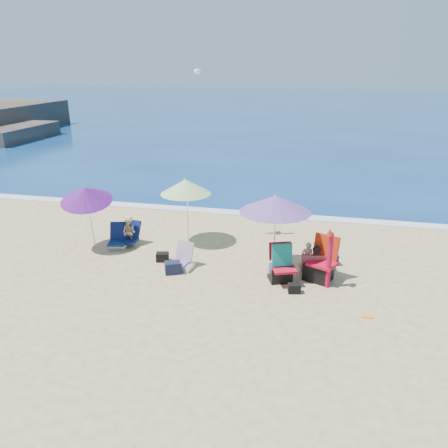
% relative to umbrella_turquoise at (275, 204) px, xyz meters
% --- Properties ---
extents(ground, '(120.00, 120.00, 0.00)m').
position_rel_umbrella_turquoise_xyz_m(ground, '(-0.92, -0.97, -1.70)').
color(ground, '#D8BC84').
rests_on(ground, ground).
extents(sea, '(120.00, 80.00, 0.12)m').
position_rel_umbrella_turquoise_xyz_m(sea, '(-0.92, 44.03, -1.75)').
color(sea, navy).
rests_on(sea, ground).
extents(foam, '(120.00, 0.50, 0.04)m').
position_rel_umbrella_turquoise_xyz_m(foam, '(-0.92, 4.13, -1.68)').
color(foam, white).
rests_on(foam, ground).
extents(umbrella_turquoise, '(1.82, 1.82, 1.94)m').
position_rel_umbrella_turquoise_xyz_m(umbrella_turquoise, '(0.00, 0.00, 0.00)').
color(umbrella_turquoise, white).
rests_on(umbrella_turquoise, ground).
extents(umbrella_striped, '(1.43, 1.43, 1.85)m').
position_rel_umbrella_turquoise_xyz_m(umbrella_striped, '(-2.57, 1.30, -0.09)').
color(umbrella_striped, white).
rests_on(umbrella_striped, ground).
extents(umbrella_blue, '(1.74, 1.77, 1.86)m').
position_rel_umbrella_turquoise_xyz_m(umbrella_blue, '(-5.00, 0.31, -0.18)').
color(umbrella_blue, silver).
rests_on(umbrella_blue, ground).
extents(furled_umbrella, '(0.20, 0.24, 1.44)m').
position_rel_umbrella_turquoise_xyz_m(furled_umbrella, '(1.29, -0.59, -0.91)').
color(furled_umbrella, '#A00B2E').
rests_on(furled_umbrella, ground).
extents(chair_navy, '(0.59, 0.72, 0.65)m').
position_rel_umbrella_turquoise_xyz_m(chair_navy, '(-4.33, 0.58, -1.53)').
color(chair_navy, '#0D254C').
rests_on(chair_navy, ground).
extents(chair_rainbow, '(0.60, 0.62, 0.62)m').
position_rel_umbrella_turquoise_xyz_m(chair_rainbow, '(-2.18, -0.33, -1.54)').
color(chair_rainbow, '#CC5648').
rests_on(chair_rainbow, ground).
extents(camp_chair_left, '(0.81, 0.82, 1.04)m').
position_rel_umbrella_turquoise_xyz_m(camp_chair_left, '(1.11, -0.23, -1.39)').
color(camp_chair_left, '#B40C24').
rests_on(camp_chair_left, ground).
extents(camp_chair_right, '(0.74, 0.78, 0.95)m').
position_rel_umbrella_turquoise_xyz_m(camp_chair_right, '(0.22, -0.51, -1.36)').
color(camp_chair_right, red).
rests_on(camp_chair_right, ground).
extents(person_center, '(0.66, 0.61, 0.81)m').
position_rel_umbrella_turquoise_xyz_m(person_center, '(0.88, -0.04, -1.31)').
color(person_center, tan).
rests_on(person_center, ground).
extents(person_left, '(0.53, 0.65, 0.85)m').
position_rel_umbrella_turquoise_xyz_m(person_left, '(-4.05, 0.74, -1.32)').
color(person_left, tan).
rests_on(person_left, ground).
extents(bag_navy_a, '(0.45, 0.40, 0.29)m').
position_rel_umbrella_turquoise_xyz_m(bag_navy_a, '(-2.33, -0.66, -1.56)').
color(bag_navy_a, '#161B32').
rests_on(bag_navy_a, ground).
extents(bag_black_a, '(0.35, 0.28, 0.23)m').
position_rel_umbrella_turquoise_xyz_m(bag_black_a, '(-2.81, -0.06, -1.59)').
color(bag_black_a, black).
rests_on(bag_black_a, ground).
extents(bag_tan, '(0.27, 0.21, 0.21)m').
position_rel_umbrella_turquoise_xyz_m(bag_tan, '(0.05, 0.53, -1.60)').
color(bag_tan, tan).
rests_on(bag_tan, ground).
extents(bag_navy_b, '(0.45, 0.40, 0.28)m').
position_rel_umbrella_turquoise_xyz_m(bag_navy_b, '(1.34, 0.66, -1.57)').
color(bag_navy_b, '#1B253B').
rests_on(bag_navy_b, ground).
extents(bag_black_b, '(0.30, 0.24, 0.21)m').
position_rel_umbrella_turquoise_xyz_m(bag_black_b, '(0.59, -1.01, -1.60)').
color(bag_black_b, black).
rests_on(bag_black_b, ground).
extents(orange_item, '(0.23, 0.12, 0.03)m').
position_rel_umbrella_turquoise_xyz_m(orange_item, '(2.08, -1.72, -1.69)').
color(orange_item, orange).
rests_on(orange_item, ground).
extents(seagull, '(0.82, 0.38, 0.14)m').
position_rel_umbrella_turquoise_xyz_m(seagull, '(-2.28, 1.69, 2.86)').
color(seagull, white).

